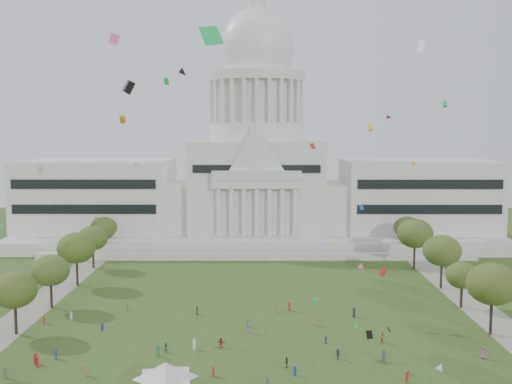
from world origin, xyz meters
TOP-DOWN VIEW (x-y plane):
  - ground at (0.00, 0.00)m, footprint 400.00×400.00m
  - capitol at (0.00, 113.59)m, footprint 160.00×64.50m
  - path_left at (-48.00, 30.00)m, footprint 8.00×160.00m
  - path_right at (48.00, 30.00)m, footprint 8.00×160.00m
  - row_tree_l_2 at (-45.04, 17.30)m, footprint 8.42×8.42m
  - row_tree_r_2 at (44.17, 17.44)m, footprint 9.55×9.55m
  - row_tree_l_3 at (-44.09, 33.92)m, footprint 8.12×8.12m
  - row_tree_r_3 at (44.40, 34.48)m, footprint 7.01×7.01m
  - row_tree_l_4 at (-44.08, 52.42)m, footprint 9.29×9.29m
  - row_tree_r_4 at (44.76, 50.04)m, footprint 9.19×9.19m
  - row_tree_l_5 at (-45.22, 71.01)m, footprint 8.33×8.33m
  - row_tree_r_5 at (43.49, 70.19)m, footprint 9.82×9.82m
  - row_tree_l_6 at (-46.87, 89.14)m, footprint 8.19×8.19m
  - row_tree_r_6 at (45.96, 88.13)m, footprint 8.42×8.42m
  - event_tent at (-12.75, -9.37)m, footprint 10.84×10.84m
  - person_0 at (38.36, 5.51)m, footprint 1.18×1.17m
  - person_2 at (22.96, 12.80)m, footprint 1.09×0.91m
  - person_3 at (13.82, 4.97)m, footprint 1.25×1.30m
  - person_4 at (5.13, 1.50)m, footprint 0.76×1.13m
  - person_5 at (-6.08, 10.52)m, footprint 1.73×1.23m
  - person_8 at (-15.52, 8.28)m, footprint 0.85×0.60m
  - person_9 at (23.21, -4.21)m, footprint 1.32×1.33m
  - person_10 at (12.68, 12.48)m, footprint 0.71×0.90m
  - distant_crowd at (-10.96, 13.47)m, footprint 63.89×38.59m
  - kite_swarm at (1.74, 5.80)m, footprint 85.46×101.52m

SIDE VIEW (x-z plane):
  - ground at x=0.00m, z-range 0.00..0.00m
  - path_left at x=-48.00m, z-range 0.00..0.04m
  - path_right at x=48.00m, z-range 0.00..0.04m
  - person_10 at x=12.68m, z-range 0.00..1.35m
  - person_8 at x=-15.52m, z-range 0.00..1.63m
  - person_5 at x=-6.08m, z-range 0.00..1.73m
  - distant_crowd at x=-10.96m, z-range -0.09..1.85m
  - person_4 at x=5.13m, z-range 0.00..1.78m
  - person_3 at x=13.82m, z-range 0.00..1.84m
  - person_9 at x=23.21m, z-range 0.00..1.92m
  - person_2 at x=22.96m, z-range 0.00..1.93m
  - person_0 at x=38.36m, z-range 0.00..2.06m
  - event_tent at x=-12.75m, z-range 1.47..6.80m
  - row_tree_r_3 at x=44.40m, z-range 2.09..12.07m
  - row_tree_l_3 at x=-44.09m, z-range 2.43..13.98m
  - row_tree_l_6 at x=-46.87m, z-range 2.45..14.09m
  - row_tree_l_5 at x=-45.22m, z-range 2.49..14.34m
  - row_tree_r_6 at x=45.96m, z-range 2.52..14.49m
  - row_tree_l_2 at x=-45.04m, z-range 2.52..14.49m
  - row_tree_r_4 at x=44.76m, z-range 2.76..15.82m
  - row_tree_l_4 at x=-44.08m, z-range 2.79..16.00m
  - row_tree_r_2 at x=44.17m, z-range 2.87..16.45m
  - row_tree_r_5 at x=43.49m, z-range 2.95..16.91m
  - capitol at x=0.00m, z-range -23.35..67.95m
  - kite_swarm at x=1.74m, z-range 0.88..54.89m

